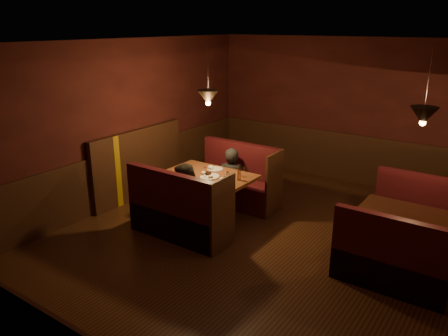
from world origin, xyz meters
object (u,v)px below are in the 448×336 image
Objects in this scene: second_bench_far at (420,221)px; diner_b at (185,189)px; main_table at (210,185)px; second_table at (407,226)px; second_bench_near at (392,265)px; diner_a at (231,167)px; main_bench_far at (238,185)px; main_bench_near at (178,216)px.

second_bench_far is 3.56m from diner_b.
main_table is 3.06m from second_table.
second_bench_near is 3.09m from diner_b.
diner_a is (-0.03, 0.68, 0.11)m from main_table.
second_bench_far is at bearing 50.66° from diner_b.
diner_a is 1.33m from diner_b.
main_bench_far is 1.53m from diner_b.
main_bench_far is at bearing -173.93° from second_bench_far.
second_bench_far is (3.06, 1.16, -0.29)m from main_table.
main_bench_near is at bearing -157.81° from second_table.
second_bench_near is (0.00, -1.53, 0.00)m from second_bench_far.
second_bench_far reaches higher than second_table.
main_table is 0.69m from diner_a.
diner_a is (-3.09, 1.06, 0.39)m from second_bench_near.
second_bench_far is at bearing 33.24° from main_bench_near.
main_bench_near is at bearing 68.21° from diner_a.
second_bench_near is (3.04, 0.46, -0.03)m from main_bench_near.
second_table is (3.01, -0.44, 0.18)m from main_bench_far.
second_table is 0.90× the size of second_bench_near.
second_bench_near is at bearing 137.46° from diner_a.
second_table is at bearing -92.20° from second_bench_far.
second_bench_near is at bearing -6.95° from main_table.
diner_b reaches higher than main_bench_far.
main_bench_far is 1.14× the size of second_bench_near.
second_bench_far is at bearing 90.00° from second_bench_near.
diner_b is at bearing 91.48° from main_bench_near.
main_bench_near is at bearing -88.89° from main_table.
second_bench_near is 0.99× the size of diner_a.
diner_a is at bearing 161.16° from second_bench_near.
main_table is 1.03× the size of diner_a.
diner_b is (0.01, -0.64, 0.13)m from main_table.
second_table is at bearing 39.03° from diner_b.
main_table is 3.28m from second_bench_far.
main_bench_near is 1.26× the size of second_table.
main_table is 1.00× the size of diner_b.
second_table is at bearing 22.19° from main_bench_near.
main_table is 0.91× the size of main_bench_near.
main_table reaches higher than second_bench_near.
second_bench_near is 0.96× the size of diner_b.
main_bench_near is 1.13× the size of diner_a.
second_bench_near is 3.29m from diner_a.
diner_b is (-3.05, -1.80, 0.41)m from second_bench_far.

